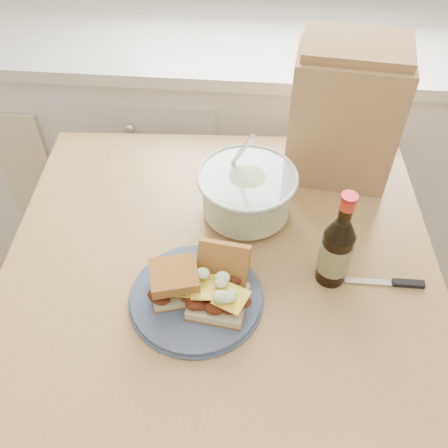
# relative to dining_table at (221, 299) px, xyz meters

# --- Properties ---
(cabinet_run) EXTENTS (2.50, 0.64, 0.94)m
(cabinet_run) POSITION_rel_dining_table_xyz_m (0.15, 0.91, -0.23)
(cabinet_run) COLOR silver
(cabinet_run) RESTS_ON ground
(dining_table) EXTENTS (1.04, 1.04, 0.82)m
(dining_table) POSITION_rel_dining_table_xyz_m (0.00, 0.00, 0.00)
(dining_table) COLOR tan
(dining_table) RESTS_ON ground
(plate) EXTENTS (0.28, 0.28, 0.02)m
(plate) POSITION_rel_dining_table_xyz_m (-0.04, -0.09, 0.13)
(plate) COLOR #44516F
(plate) RESTS_ON dining_table
(sandwich_left) EXTENTS (0.12, 0.11, 0.07)m
(sandwich_left) POSITION_rel_dining_table_xyz_m (-0.09, -0.09, 0.17)
(sandwich_left) COLOR #CBBE8F
(sandwich_left) RESTS_ON plate
(sandwich_right) EXTENTS (0.13, 0.17, 0.10)m
(sandwich_right) POSITION_rel_dining_table_xyz_m (0.01, -0.09, 0.17)
(sandwich_right) COLOR #CBBE8F
(sandwich_right) RESTS_ON plate
(coleslaw_bowl) EXTENTS (0.24, 0.24, 0.24)m
(coleslaw_bowl) POSITION_rel_dining_table_xyz_m (0.05, 0.18, 0.18)
(coleslaw_bowl) COLOR silver
(coleslaw_bowl) RESTS_ON dining_table
(beer_bottle) EXTENTS (0.07, 0.07, 0.25)m
(beer_bottle) POSITION_rel_dining_table_xyz_m (0.24, -0.00, 0.21)
(beer_bottle) COLOR black
(beer_bottle) RESTS_ON dining_table
(knife) EXTENTS (0.17, 0.02, 0.01)m
(knife) POSITION_rel_dining_table_xyz_m (0.39, -0.01, 0.13)
(knife) COLOR silver
(knife) RESTS_ON dining_table
(paper_bag) EXTENTS (0.27, 0.19, 0.34)m
(paper_bag) POSITION_rel_dining_table_xyz_m (0.27, 0.36, 0.29)
(paper_bag) COLOR #AA8852
(paper_bag) RESTS_ON dining_table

